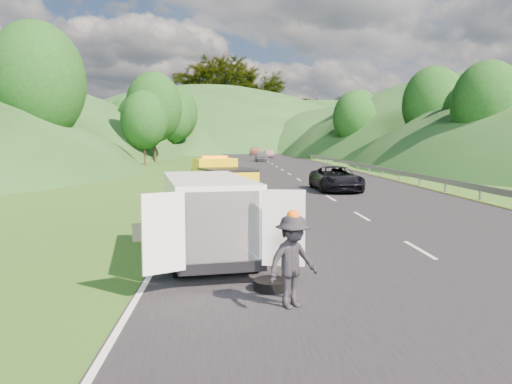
{
  "coord_description": "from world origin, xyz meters",
  "views": [
    {
      "loc": [
        -2.12,
        -15.03,
        3.0
      ],
      "look_at": [
        -1.29,
        1.1,
        1.3
      ],
      "focal_mm": 35.0,
      "sensor_mm": 36.0,
      "label": 1
    }
  ],
  "objects": [
    {
      "name": "white_van",
      "position": [
        -2.74,
        -2.57,
        1.17
      ],
      "size": [
        3.49,
        6.18,
        2.08
      ],
      "rotation": [
        0.0,
        0.0,
        0.18
      ],
      "color": "black",
      "rests_on": "ground"
    },
    {
      "name": "child",
      "position": [
        -1.57,
        -1.41,
        0.0
      ],
      "size": [
        0.65,
        0.61,
        1.06
      ],
      "primitive_type": "imported",
      "rotation": [
        0.0,
        0.0,
        -0.54
      ],
      "color": "tan",
      "rests_on": "ground"
    },
    {
      "name": "dist_car_d",
      "position": [
        3.51,
        110.31,
        0.0
      ],
      "size": [
        1.6,
        3.99,
        1.36
      ],
      "primitive_type": "imported",
      "color": "brown",
      "rests_on": "ground"
    },
    {
      "name": "dist_car_b",
      "position": [
        4.43,
        69.47,
        0.0
      ],
      "size": [
        1.38,
        3.96,
        1.3
      ],
      "primitive_type": "imported",
      "color": "brown",
      "rests_on": "ground"
    },
    {
      "name": "dist_car_c",
      "position": [
        2.84,
        84.17,
        0.0
      ],
      "size": [
        2.17,
        5.35,
        1.55
      ],
      "primitive_type": "imported",
      "color": "#9B634D",
      "rests_on": "ground"
    },
    {
      "name": "dist_car_a",
      "position": [
        2.16,
        54.24,
        0.0
      ],
      "size": [
        1.6,
        3.99,
        1.36
      ],
      "primitive_type": "imported",
      "color": "#505155",
      "rests_on": "ground"
    },
    {
      "name": "hills_backdrop",
      "position": [
        6.5,
        134.7,
        0.0
      ],
      "size": [
        201.0,
        288.6,
        44.0
      ],
      "primitive_type": null,
      "color": "#2D5B23",
      "rests_on": "ground"
    },
    {
      "name": "woman",
      "position": [
        -4.06,
        1.32,
        0.0
      ],
      "size": [
        0.61,
        0.75,
        1.83
      ],
      "primitive_type": "imported",
      "rotation": [
        0.0,
        0.0,
        1.77
      ],
      "color": "white",
      "rests_on": "ground"
    },
    {
      "name": "guardrail",
      "position": [
        10.3,
        52.5,
        0.0
      ],
      "size": [
        0.06,
        140.0,
        1.52
      ],
      "primitive_type": "cube",
      "color": "gray",
      "rests_on": "ground"
    },
    {
      "name": "spare_tire",
      "position": [
        -1.32,
        -5.38,
        0.0
      ],
      "size": [
        0.71,
        0.71,
        0.2
      ],
      "primitive_type": "cylinder",
      "color": "black",
      "rests_on": "ground"
    },
    {
      "name": "tree_line_right",
      "position": [
        23.0,
        60.0,
        0.0
      ],
      "size": [
        14.0,
        140.0,
        14.0
      ],
      "primitive_type": null,
      "color": "#1E4E17",
      "rests_on": "ground"
    },
    {
      "name": "suitcase",
      "position": [
        -4.86,
        -0.32,
        0.26
      ],
      "size": [
        0.35,
        0.23,
        0.53
      ],
      "primitive_type": "cube",
      "rotation": [
        0.0,
        0.0,
        0.15
      ],
      "color": "#54523F",
      "rests_on": "ground"
    },
    {
      "name": "passing_suv",
      "position": [
        4.04,
        13.71,
        0.0
      ],
      "size": [
        2.57,
        5.23,
        1.43
      ],
      "primitive_type": "imported",
      "rotation": [
        0.0,
        0.0,
        0.04
      ],
      "color": "black",
      "rests_on": "ground"
    },
    {
      "name": "worker",
      "position": [
        -1.02,
        -6.44,
        0.0
      ],
      "size": [
        1.24,
        1.11,
        1.67
      ],
      "primitive_type": "imported",
      "rotation": [
        0.0,
        0.0,
        0.59
      ],
      "color": "black",
      "rests_on": "ground"
    },
    {
      "name": "road_surface",
      "position": [
        3.0,
        40.0,
        0.01
      ],
      "size": [
        14.0,
        200.0,
        0.02
      ],
      "primitive_type": "cube",
      "color": "black",
      "rests_on": "ground"
    },
    {
      "name": "tow_truck",
      "position": [
        -2.58,
        8.08,
        1.09
      ],
      "size": [
        3.38,
        5.51,
        2.23
      ],
      "rotation": [
        0.0,
        0.0,
        0.31
      ],
      "color": "black",
      "rests_on": "ground"
    },
    {
      "name": "tree_line_left",
      "position": [
        -19.0,
        60.0,
        0.0
      ],
      "size": [
        14.0,
        140.0,
        14.0
      ],
      "primitive_type": null,
      "color": "#1E4E17",
      "rests_on": "ground"
    },
    {
      "name": "ground",
      "position": [
        0.0,
        0.0,
        0.0
      ],
      "size": [
        320.0,
        320.0,
        0.0
      ],
      "primitive_type": "plane",
      "color": "#38661E",
      "rests_on": "ground"
    }
  ]
}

